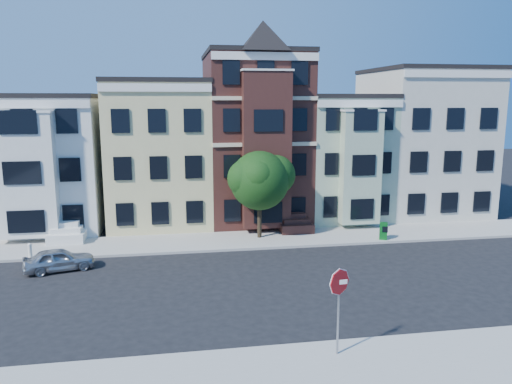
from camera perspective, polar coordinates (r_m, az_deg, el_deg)
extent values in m
plane|color=black|center=(24.90, 5.32, -10.52)|extent=(120.00, 120.00, 0.00)
cube|color=#9E9B93|center=(32.27, 1.70, -5.38)|extent=(60.00, 4.00, 0.15)
cube|color=#9E9B93|center=(17.99, 12.20, -19.20)|extent=(60.00, 4.00, 0.15)
cube|color=white|center=(38.26, -22.98, 3.06)|extent=(8.00, 9.00, 9.00)
cube|color=beige|center=(37.16, -10.93, 4.29)|extent=(7.00, 9.00, 10.00)
cube|color=#391B16|center=(37.55, -0.19, 6.08)|extent=(7.00, 9.00, 12.00)
cube|color=#9FB395|center=(39.26, 9.24, 3.94)|extent=(6.00, 9.00, 9.00)
cube|color=beige|center=(41.94, 18.42, 5.32)|extent=(8.00, 9.00, 11.00)
imported|color=#AEB0B5|center=(28.51, -21.59, -7.19)|extent=(3.81, 2.36, 1.21)
cube|color=#09561A|center=(32.80, 14.35, -4.34)|extent=(0.62, 0.60, 1.08)
cylinder|color=silver|center=(31.04, -24.40, -6.23)|extent=(0.25, 0.25, 0.65)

